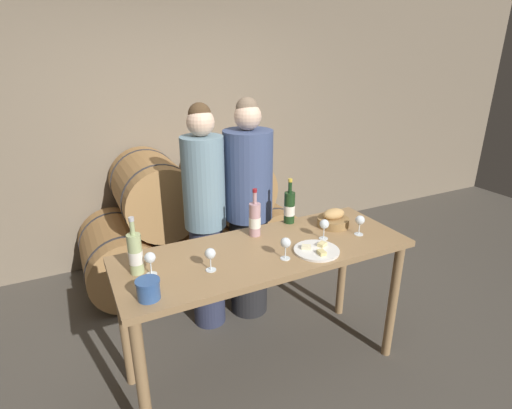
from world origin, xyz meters
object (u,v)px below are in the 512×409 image
person_right (248,212)px  wine_glass_left (210,255)px  wine_bottle_red (289,207)px  wine_glass_center (286,244)px  cheese_plate (317,250)px  wine_bottle_white (135,254)px  wine_glass_right (324,225)px  person_left (205,219)px  wine_bottle_rose (255,219)px  wine_glass_far_left (150,259)px  blue_crock (148,288)px  bread_basket (333,220)px  tasting_table (266,266)px  wine_glass_far_right (360,221)px

person_right → wine_glass_left: 0.98m
wine_bottle_red → wine_glass_center: (-0.30, -0.46, -0.02)m
person_right → cheese_plate: 0.85m
wine_bottle_white → wine_glass_right: 1.19m
person_left → wine_glass_right: bearing=-51.7°
cheese_plate → wine_glass_center: (-0.22, 0.01, 0.09)m
wine_bottle_rose → wine_glass_far_left: bearing=-164.7°
blue_crock → cheese_plate: (1.03, 0.04, -0.05)m
wine_bottle_rose → blue_crock: bearing=-152.0°
bread_basket → wine_glass_far_left: size_ratio=1.62×
person_right → wine_bottle_rose: person_right is taller
tasting_table → wine_glass_center: 0.28m
wine_glass_center → wine_glass_far_right: (0.61, 0.07, 0.00)m
wine_glass_left → wine_glass_far_right: size_ratio=1.00×
wine_glass_center → wine_glass_far_right: size_ratio=1.00×
wine_bottle_rose → cheese_plate: wine_bottle_rose is taller
wine_bottle_red → wine_glass_left: bearing=-152.6°
person_right → blue_crock: (-0.97, -0.89, 0.09)m
person_left → bread_basket: person_left is taller
wine_bottle_white → wine_glass_far_right: 1.44m
wine_bottle_red → person_right: bearing=110.6°
wine_glass_left → person_right: bearing=51.9°
bread_basket → cheese_plate: (-0.33, -0.27, -0.04)m
wine_glass_left → wine_glass_right: bearing=3.5°
wine_bottle_rose → wine_glass_right: (0.38, -0.25, -0.02)m
person_right → tasting_table: bearing=-106.7°
cheese_plate → wine_glass_left: size_ratio=2.06×
person_right → blue_crock: person_right is taller
wine_bottle_red → tasting_table: bearing=-139.7°
tasting_table → wine_glass_right: size_ratio=13.50×
person_right → wine_bottle_red: size_ratio=5.44×
bread_basket → wine_glass_far_right: wine_glass_far_right is taller
person_left → person_right: 0.36m
blue_crock → bread_basket: 1.40m
wine_bottle_red → wine_bottle_white: bearing=-168.6°
person_right → wine_glass_left: person_right is taller
person_left → wine_glass_far_right: bearing=-43.2°
tasting_table → wine_bottle_white: 0.81m
wine_glass_center → wine_bottle_white: bearing=164.2°
wine_bottle_rose → wine_glass_far_left: wine_bottle_rose is taller
blue_crock → wine_glass_far_left: (0.06, 0.22, 0.04)m
wine_glass_far_right → wine_bottle_rose: bearing=154.0°
bread_basket → cheese_plate: bearing=-140.3°
wine_bottle_red → wine_glass_far_right: size_ratio=2.40×
person_left → wine_bottle_red: (0.50, -0.38, 0.14)m
person_left → person_right: bearing=-0.0°
wine_bottle_rose → wine_glass_far_left: size_ratio=2.39×
wine_bottle_white → wine_glass_center: (0.82, -0.23, -0.02)m
wine_bottle_rose → wine_glass_right: 0.46m
blue_crock → person_right: bearing=42.4°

